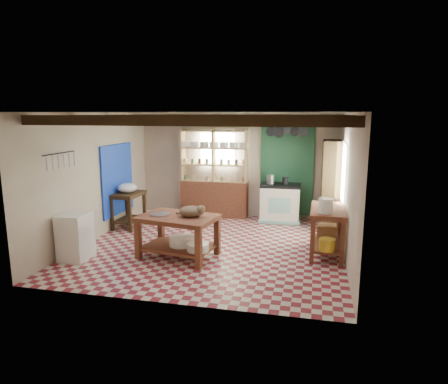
% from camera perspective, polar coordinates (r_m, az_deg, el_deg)
% --- Properties ---
extents(floor, '(5.00, 5.00, 0.02)m').
position_cam_1_polar(floor, '(7.99, -1.62, -7.75)').
color(floor, maroon).
rests_on(floor, ground).
extents(ceiling, '(5.00, 5.00, 0.02)m').
position_cam_1_polar(ceiling, '(7.56, -1.73, 11.31)').
color(ceiling, '#4A4A4F').
rests_on(ceiling, wall_back).
extents(wall_back, '(5.00, 0.04, 2.60)m').
position_cam_1_polar(wall_back, '(10.08, 1.89, 3.87)').
color(wall_back, beige).
rests_on(wall_back, floor).
extents(wall_front, '(5.00, 0.04, 2.60)m').
position_cam_1_polar(wall_front, '(5.33, -8.41, -2.86)').
color(wall_front, beige).
rests_on(wall_front, floor).
extents(wall_left, '(0.04, 5.00, 2.60)m').
position_cam_1_polar(wall_left, '(8.63, -17.96, 2.09)').
color(wall_left, beige).
rests_on(wall_left, floor).
extents(wall_right, '(0.04, 5.00, 2.60)m').
position_cam_1_polar(wall_right, '(7.45, 17.28, 0.76)').
color(wall_right, beige).
rests_on(wall_right, floor).
extents(ceiling_beams, '(5.00, 3.80, 0.15)m').
position_cam_1_polar(ceiling_beams, '(7.56, -1.72, 10.40)').
color(ceiling_beams, '#382513').
rests_on(ceiling_beams, ceiling).
extents(blue_wall_patch, '(0.04, 1.40, 1.60)m').
position_cam_1_polar(blue_wall_patch, '(9.42, -14.96, 1.75)').
color(blue_wall_patch, blue).
rests_on(blue_wall_patch, wall_left).
extents(green_wall_patch, '(1.30, 0.04, 2.30)m').
position_cam_1_polar(green_wall_patch, '(9.90, 8.99, 3.31)').
color(green_wall_patch, '#1E4B2F').
rests_on(green_wall_patch, wall_back).
extents(window_back, '(0.90, 0.02, 0.80)m').
position_cam_1_polar(window_back, '(10.13, -0.91, 6.18)').
color(window_back, '#B2C6AF').
rests_on(window_back, wall_back).
extents(window_right, '(0.02, 1.30, 1.20)m').
position_cam_1_polar(window_right, '(8.42, 16.69, 2.64)').
color(window_right, '#B2C6AF').
rests_on(window_right, wall_right).
extents(utensil_rail, '(0.06, 0.90, 0.28)m').
position_cam_1_polar(utensil_rail, '(7.54, -22.42, 4.23)').
color(utensil_rail, black).
rests_on(utensil_rail, wall_left).
extents(pot_rack, '(0.86, 0.12, 0.36)m').
position_cam_1_polar(pot_rack, '(9.40, 8.98, 8.59)').
color(pot_rack, black).
rests_on(pot_rack, ceiling).
extents(shelving_unit, '(1.70, 0.34, 2.20)m').
position_cam_1_polar(shelving_unit, '(10.04, -1.41, 2.69)').
color(shelving_unit, tan).
rests_on(shelving_unit, floor).
extents(tall_rack, '(0.40, 0.86, 2.00)m').
position_cam_1_polar(tall_rack, '(9.26, 15.02, 0.96)').
color(tall_rack, '#382513').
rests_on(tall_rack, floor).
extents(work_table, '(1.49, 1.13, 0.77)m').
position_cam_1_polar(work_table, '(7.35, -6.56, -6.31)').
color(work_table, brown).
rests_on(work_table, floor).
extents(stove, '(0.94, 0.63, 0.92)m').
position_cam_1_polar(stove, '(9.73, 8.06, -1.53)').
color(stove, white).
rests_on(stove, floor).
extents(prep_table, '(0.59, 0.83, 0.82)m').
position_cam_1_polar(prep_table, '(9.37, -13.49, -2.54)').
color(prep_table, '#382513').
rests_on(prep_table, floor).
extents(white_cabinet, '(0.49, 0.58, 0.84)m').
position_cam_1_polar(white_cabinet, '(7.66, -20.47, -5.96)').
color(white_cabinet, white).
rests_on(white_cabinet, floor).
extents(right_counter, '(0.63, 1.24, 0.88)m').
position_cam_1_polar(right_counter, '(7.63, 14.50, -5.49)').
color(right_counter, brown).
rests_on(right_counter, floor).
extents(cat, '(0.44, 0.33, 0.20)m').
position_cam_1_polar(cat, '(7.14, -4.70, -2.77)').
color(cat, '#84664D').
rests_on(cat, work_table).
extents(steel_tray, '(0.43, 0.43, 0.02)m').
position_cam_1_polar(steel_tray, '(7.37, -9.19, -3.13)').
color(steel_tray, '#A5A4AC').
rests_on(steel_tray, work_table).
extents(basin_large, '(0.55, 0.55, 0.17)m').
position_cam_1_polar(basin_large, '(7.40, -6.01, -6.97)').
color(basin_large, white).
rests_on(basin_large, work_table).
extents(basin_small, '(0.45, 0.45, 0.14)m').
position_cam_1_polar(basin_small, '(7.09, -3.76, -7.86)').
color(basin_small, white).
rests_on(basin_small, work_table).
extents(kettle_left, '(0.18, 0.18, 0.21)m').
position_cam_1_polar(kettle_left, '(9.65, 6.67, 1.81)').
color(kettle_left, '#A5A4AC').
rests_on(kettle_left, stove).
extents(kettle_right, '(0.14, 0.14, 0.18)m').
position_cam_1_polar(kettle_right, '(9.62, 8.74, 1.63)').
color(kettle_right, black).
rests_on(kettle_right, stove).
extents(enamel_bowl, '(0.45, 0.45, 0.22)m').
position_cam_1_polar(enamel_bowl, '(9.27, -13.63, 0.57)').
color(enamel_bowl, white).
rests_on(enamel_bowl, prep_table).
extents(white_bucket, '(0.26, 0.26, 0.26)m').
position_cam_1_polar(white_bucket, '(7.15, 14.35, -1.90)').
color(white_bucket, white).
rests_on(white_bucket, right_counter).
extents(wicker_basket, '(0.36, 0.29, 0.25)m').
position_cam_1_polar(wicker_basket, '(7.94, 14.45, -5.45)').
color(wicker_basket, '#93623B').
rests_on(wicker_basket, right_counter).
extents(yellow_tub, '(0.29, 0.29, 0.21)m').
position_cam_1_polar(yellow_tub, '(7.23, 14.49, -7.28)').
color(yellow_tub, gold).
rests_on(yellow_tub, right_counter).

